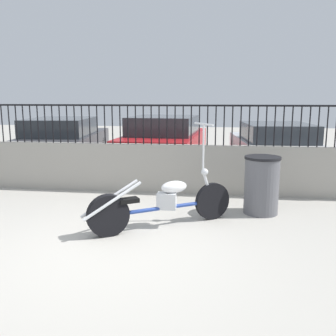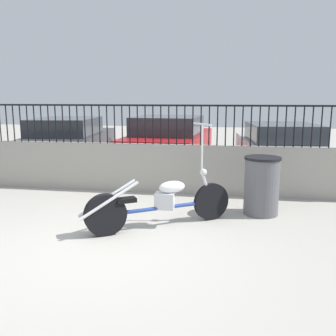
{
  "view_description": "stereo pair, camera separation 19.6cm",
  "coord_description": "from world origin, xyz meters",
  "px_view_note": "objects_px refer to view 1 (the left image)",
  "views": [
    {
      "loc": [
        1.41,
        -4.23,
        1.89
      ],
      "look_at": [
        0.55,
        1.99,
        0.7
      ],
      "focal_mm": 40.0,
      "sensor_mm": 36.0,
      "label": 1
    },
    {
      "loc": [
        1.6,
        -4.2,
        1.89
      ],
      "look_at": [
        0.55,
        1.99,
        0.7
      ],
      "focal_mm": 40.0,
      "sensor_mm": 36.0,
      "label": 2
    }
  ],
  "objects_px": {
    "car_red": "(165,140)",
    "car_dark_grey": "(63,141)",
    "car_silver": "(275,146)",
    "motorcycle_blue": "(156,204)",
    "trash_bin": "(262,185)"
  },
  "relations": [
    {
      "from": "trash_bin",
      "to": "car_silver",
      "type": "bearing_deg",
      "value": 79.25
    },
    {
      "from": "trash_bin",
      "to": "car_red",
      "type": "relative_size",
      "value": 0.22
    },
    {
      "from": "car_red",
      "to": "car_silver",
      "type": "bearing_deg",
      "value": -92.79
    },
    {
      "from": "trash_bin",
      "to": "car_dark_grey",
      "type": "xyz_separation_m",
      "value": [
        -5.05,
        3.84,
        0.2
      ]
    },
    {
      "from": "motorcycle_blue",
      "to": "car_dark_grey",
      "type": "bearing_deg",
      "value": 92.73
    },
    {
      "from": "trash_bin",
      "to": "car_dark_grey",
      "type": "relative_size",
      "value": 0.2
    },
    {
      "from": "motorcycle_blue",
      "to": "car_silver",
      "type": "relative_size",
      "value": 0.45
    },
    {
      "from": "motorcycle_blue",
      "to": "car_dark_grey",
      "type": "relative_size",
      "value": 0.44
    },
    {
      "from": "motorcycle_blue",
      "to": "car_dark_grey",
      "type": "distance_m",
      "value": 5.91
    },
    {
      "from": "car_red",
      "to": "car_dark_grey",
      "type": "bearing_deg",
      "value": 101.87
    },
    {
      "from": "trash_bin",
      "to": "car_red",
      "type": "bearing_deg",
      "value": 117.6
    },
    {
      "from": "car_red",
      "to": "car_silver",
      "type": "relative_size",
      "value": 0.97
    },
    {
      "from": "motorcycle_blue",
      "to": "car_red",
      "type": "bearing_deg",
      "value": 63.75
    },
    {
      "from": "car_red",
      "to": "car_silver",
      "type": "xyz_separation_m",
      "value": [
        2.97,
        -0.33,
        -0.06
      ]
    },
    {
      "from": "car_dark_grey",
      "to": "car_silver",
      "type": "distance_m",
      "value": 5.8
    }
  ]
}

